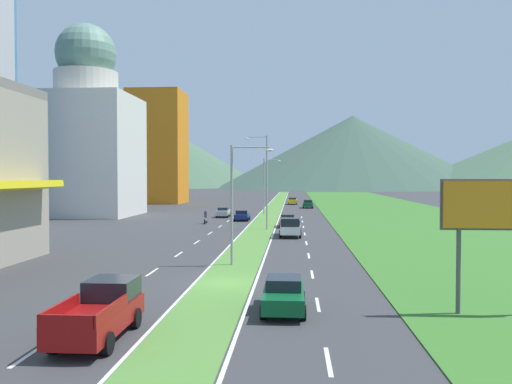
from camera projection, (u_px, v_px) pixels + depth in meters
ground_plane at (224, 284)px, 29.93m from camera, size 600.00×600.00×0.00m
grass_median at (271, 212)px, 89.75m from camera, size 3.20×240.00×0.06m
grass_verge_right at (393, 213)px, 88.26m from camera, size 24.00×240.00×0.06m
lane_dash_left_1 at (31, 354)px, 18.09m from camera, size 0.16×2.80×0.01m
lane_dash_left_2 at (110, 301)px, 25.82m from camera, size 0.16×2.80×0.01m
lane_dash_left_3 at (152, 272)px, 33.55m from camera, size 0.16×2.80×0.01m
lane_dash_left_4 at (179, 254)px, 41.28m from camera, size 0.16×2.80×0.01m
lane_dash_left_5 at (197, 242)px, 49.01m from camera, size 0.16×2.80×0.01m
lane_dash_left_6 at (210, 233)px, 56.74m from camera, size 0.16×2.80×0.01m
lane_dash_left_7 at (220, 226)px, 64.47m from camera, size 0.16×2.80×0.01m
lane_dash_left_8 at (228, 221)px, 72.20m from camera, size 0.16×2.80×0.01m
lane_dash_left_9 at (234, 217)px, 79.93m from camera, size 0.16×2.80×0.01m
lane_dash_right_1 at (328, 361)px, 17.35m from camera, size 0.16×2.80×0.01m
lane_dash_right_2 at (318, 304)px, 25.08m from camera, size 0.16×2.80×0.01m
lane_dash_right_3 at (312, 274)px, 32.81m from camera, size 0.16×2.80×0.01m
lane_dash_right_4 at (309, 256)px, 40.54m from camera, size 0.16×2.80×0.01m
lane_dash_right_5 at (306, 243)px, 48.27m from camera, size 0.16×2.80×0.01m
lane_dash_right_6 at (305, 234)px, 56.00m from camera, size 0.16×2.80×0.01m
lane_dash_right_7 at (303, 227)px, 63.73m from camera, size 0.16×2.80×0.01m
lane_dash_right_8 at (302, 222)px, 71.46m from camera, size 0.16×2.80×0.01m
lane_dash_right_9 at (302, 217)px, 79.19m from camera, size 0.16×2.80×0.01m
edge_line_median_left at (261, 212)px, 89.88m from camera, size 0.16×240.00×0.01m
edge_line_median_right at (281, 212)px, 89.62m from camera, size 0.16×240.00×0.01m
domed_building at (87, 136)px, 82.17m from camera, size 14.88×14.88×29.91m
midrise_colored at (158, 147)px, 121.41m from camera, size 12.05×12.05×25.80m
hill_far_left at (149, 152)px, 327.54m from camera, size 146.17×146.17×42.77m
hill_far_center at (353, 152)px, 286.90m from camera, size 149.15×149.15×39.48m
street_lamp_near at (237, 196)px, 35.97m from camera, size 2.95×0.29×8.28m
street_lamp_mid at (265, 177)px, 60.19m from camera, size 2.61×0.28×10.83m
street_lamp_far at (266, 183)px, 84.57m from camera, size 2.81×0.42×9.00m
billboard_roadside at (498, 212)px, 22.95m from camera, size 4.97×0.28×6.02m
car_0 at (284, 294)px, 23.81m from camera, size 1.97×4.44×1.55m
car_1 at (223, 212)px, 79.26m from camera, size 1.85×4.22×1.51m
car_2 at (242, 215)px, 73.03m from camera, size 2.03×4.06×1.47m
car_3 at (292, 201)px, 116.01m from camera, size 2.01×4.40×1.49m
car_4 at (288, 220)px, 63.91m from camera, size 1.95×4.48×1.53m
car_5 at (308, 204)px, 102.56m from camera, size 1.98×4.65×1.59m
pickup_truck_0 at (101, 311)px, 19.97m from camera, size 2.18×5.40×2.00m
pickup_truck_1 at (290, 227)px, 53.43m from camera, size 2.18×5.40×2.00m
motorcycle_rider at (206, 218)px, 68.27m from camera, size 0.36×2.00×1.80m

